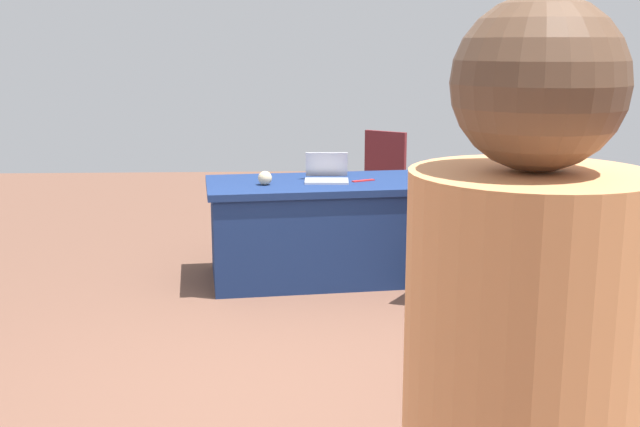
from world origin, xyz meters
TOP-DOWN VIEW (x-y plane):
  - ground_plane at (0.00, 0.00)m, footprint 14.40×14.40m
  - table_foreground at (-0.14, -2.12)m, footprint 1.76×1.04m
  - chair_tucked_left at (-1.02, -0.05)m, footprint 0.61×0.61m
  - chair_tucked_right at (-0.87, -3.58)m, footprint 0.62×0.62m
  - chair_by_pillar at (-1.10, -1.47)m, footprint 0.61×0.61m
  - laptop_silver at (-0.19, -2.13)m, footprint 0.33×0.31m
  - yarn_ball at (0.27, -1.98)m, footprint 0.10×0.10m
  - scissors_red at (-0.46, -2.11)m, footprint 0.18×0.11m

SIDE VIEW (x-z plane):
  - ground_plane at x=0.00m, z-range 0.00..0.00m
  - table_foreground at x=-0.14m, z-range 0.00..0.74m
  - chair_by_pillar at x=-1.10m, z-range 0.06..1.00m
  - chair_tucked_right at x=-0.87m, z-range 0.07..1.03m
  - chair_tucked_left at x=-1.02m, z-range 0.08..1.04m
  - scissors_red at x=-0.46m, z-range 0.74..0.75m
  - laptop_silver at x=-0.19m, z-range 0.68..0.88m
  - yarn_ball at x=0.27m, z-range 0.74..0.84m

